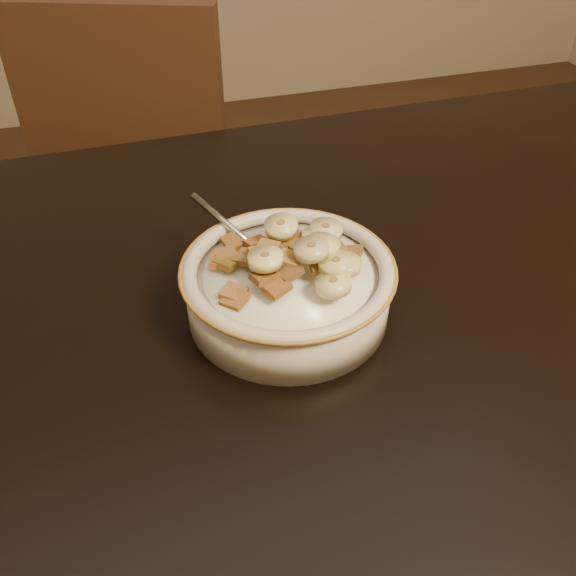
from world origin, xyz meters
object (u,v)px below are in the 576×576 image
object	(u,v)px
chair	(151,275)
cereal_bowl	(288,294)
spoon	(266,257)
table	(391,344)

from	to	relation	value
chair	cereal_bowl	bearing A→B (deg)	-57.81
chair	spoon	distance (m)	0.64
cereal_bowl	spoon	size ratio (longest dim) A/B	4.17
table	chair	bearing A→B (deg)	107.82
spoon	chair	bearing A→B (deg)	-106.79
chair	spoon	xyz separation A→B (m)	(0.10, -0.50, 0.38)
chair	cereal_bowl	size ratio (longest dim) A/B	4.44
table	spoon	xyz separation A→B (m)	(-0.10, 0.08, 0.07)
chair	spoon	world-z (taller)	chair
table	cereal_bowl	distance (m)	0.11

